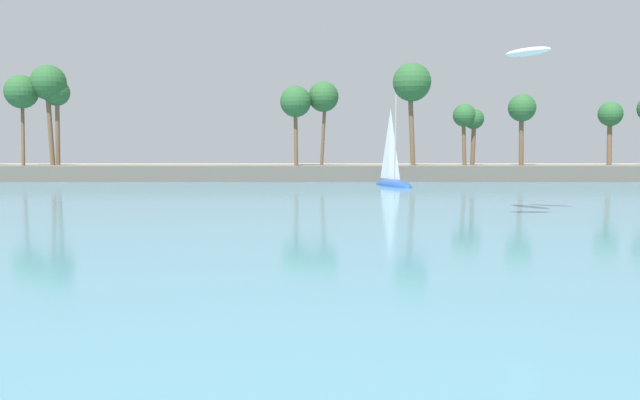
# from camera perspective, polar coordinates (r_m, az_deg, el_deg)

# --- Properties ---
(sea) EXTENTS (220.00, 105.77, 0.06)m
(sea) POSITION_cam_1_polar(r_m,az_deg,el_deg) (64.38, -1.50, 0.94)
(sea) COLOR teal
(sea) RESTS_ON ground
(palm_headland) EXTENTS (101.04, 6.25, 13.23)m
(palm_headland) POSITION_cam_1_polar(r_m,az_deg,el_deg) (77.07, -3.45, 4.50)
(palm_headland) COLOR #605B54
(palm_headland) RESTS_ON ground
(sailboat_near_shore) EXTENTS (4.34, 6.96, 9.71)m
(sailboat_near_shore) POSITION_cam_1_polar(r_m,az_deg,el_deg) (68.58, 6.16, 1.92)
(sailboat_near_shore) COLOR #234793
(sailboat_near_shore) RESTS_ON sea
(kite_aloft_low_near_shore) EXTENTS (2.73, 3.58, 0.51)m
(kite_aloft_low_near_shore) POSITION_cam_1_polar(r_m,az_deg,el_deg) (43.44, 17.04, 11.81)
(kite_aloft_low_near_shore) COLOR white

